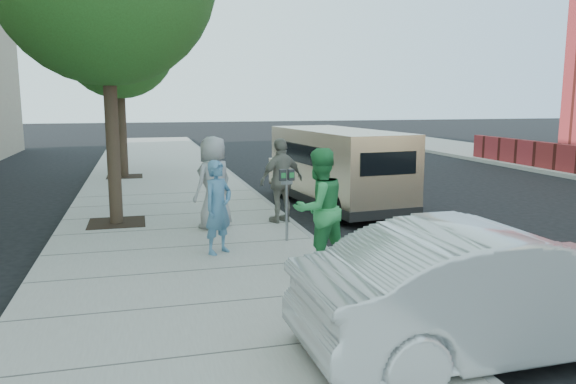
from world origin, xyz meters
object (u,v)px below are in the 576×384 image
at_px(person_green_shirt, 319,208).
at_px(person_striped_polo, 282,180).
at_px(parking_meter, 287,189).
at_px(person_officer, 218,207).
at_px(van, 336,166).
at_px(sedan, 497,290).
at_px(tree_far, 119,36).
at_px(person_gray_shirt, 214,183).

xyz_separation_m(person_green_shirt, person_striped_polo, (0.25, 3.40, -0.04)).
height_order(parking_meter, person_officer, person_officer).
height_order(van, sedan, van).
bearing_deg(tree_far, person_officer, -80.47).
xyz_separation_m(sedan, person_gray_shirt, (-2.30, 6.34, 0.37)).
bearing_deg(person_officer, person_striped_polo, 15.56).
bearing_deg(van, parking_meter, -128.26).
bearing_deg(person_green_shirt, person_striped_polo, -114.18).
xyz_separation_m(parking_meter, sedan, (1.11, -4.92, -0.40)).
xyz_separation_m(person_gray_shirt, person_striped_polo, (1.50, 0.21, -0.04)).
height_order(person_officer, person_striped_polo, person_striped_polo).
bearing_deg(sedan, van, -9.23).
relative_size(tree_far, person_green_shirt, 3.39).
relative_size(parking_meter, sedan, 0.30).
xyz_separation_m(parking_meter, person_striped_polo, (0.31, 1.63, -0.07)).
relative_size(sedan, person_gray_shirt, 2.35).
bearing_deg(parking_meter, van, 53.36).
bearing_deg(van, person_striped_polo, -140.46).
height_order(tree_far, person_striped_polo, tree_far).
relative_size(person_officer, person_green_shirt, 0.85).
bearing_deg(sedan, parking_meter, 11.25).
distance_m(tree_far, person_striped_polo, 9.88).
xyz_separation_m(tree_far, parking_meter, (3.15, -10.06, -3.74)).
bearing_deg(person_striped_polo, person_gray_shirt, -12.87).
relative_size(person_officer, person_gray_shirt, 0.85).
relative_size(person_gray_shirt, person_striped_polo, 1.04).
relative_size(van, person_officer, 3.45).
relative_size(parking_meter, person_green_shirt, 0.71).
bearing_deg(parking_meter, person_officer, -163.37).
height_order(person_officer, person_green_shirt, person_green_shirt).
bearing_deg(van, sedan, -104.10).
relative_size(van, person_gray_shirt, 2.94).
bearing_deg(person_green_shirt, parking_meter, -108.04).
distance_m(parking_meter, person_green_shirt, 1.77).
bearing_deg(tree_far, van, -49.66).
bearing_deg(tree_far, person_striped_polo, -67.72).
height_order(sedan, person_striped_polo, person_striped_polo).
height_order(parking_meter, person_striped_polo, person_striped_polo).
bearing_deg(person_officer, person_gray_shirt, 48.13).
height_order(parking_meter, person_green_shirt, person_green_shirt).
xyz_separation_m(parking_meter, van, (2.28, 3.66, -0.06)).
distance_m(van, person_striped_polo, 2.84).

